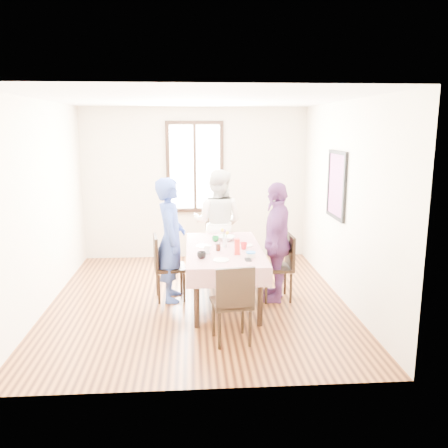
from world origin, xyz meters
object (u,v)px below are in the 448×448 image
at_px(chair_right, 276,267).
at_px(chair_far, 218,247).
at_px(dining_table, 224,275).
at_px(chair_near, 231,303).
at_px(person_right, 276,242).
at_px(person_left, 171,240).
at_px(chair_left, 170,267).
at_px(person_far, 218,223).

relative_size(chair_right, chair_far, 1.00).
xyz_separation_m(dining_table, chair_near, (0.00, -1.21, 0.08)).
bearing_deg(dining_table, chair_far, 90.00).
height_order(chair_near, person_right, person_right).
distance_m(chair_far, person_right, 1.40).
height_order(person_left, person_right, person_left).
bearing_deg(chair_left, person_right, 77.96).
bearing_deg(chair_right, chair_left, 83.76).
bearing_deg(person_left, dining_table, -103.88).
distance_m(chair_left, chair_near, 1.56).
bearing_deg(dining_table, chair_left, 167.30).
distance_m(chair_right, person_right, 0.36).
bearing_deg(chair_far, person_left, 58.54).
height_order(chair_left, chair_near, same).
bearing_deg(dining_table, chair_near, -90.00).
bearing_deg(person_left, chair_near, -153.45).
xyz_separation_m(chair_left, chair_right, (1.46, -0.11, 0.00)).
relative_size(chair_left, chair_near, 1.00).
relative_size(chair_far, chair_near, 1.00).
bearing_deg(chair_left, dining_table, 69.61).
xyz_separation_m(chair_left, chair_far, (0.73, 1.04, 0.00)).
distance_m(chair_far, person_far, 0.40).
xyz_separation_m(chair_far, person_right, (0.71, -1.15, 0.36)).
bearing_deg(person_far, person_right, 142.21).
distance_m(chair_right, person_left, 1.50).
relative_size(person_far, person_right, 1.04).
xyz_separation_m(person_left, person_right, (1.42, -0.11, -0.03)).
xyz_separation_m(chair_far, person_far, (0.00, -0.02, 0.40)).
relative_size(chair_near, person_right, 0.56).
bearing_deg(person_far, chair_near, 110.04).
distance_m(dining_table, person_far, 1.28).
xyz_separation_m(dining_table, person_right, (0.71, 0.05, 0.44)).
bearing_deg(chair_near, chair_right, 52.17).
height_order(chair_right, chair_near, same).
bearing_deg(chair_right, chair_near, 148.00).
height_order(chair_left, chair_far, same).
distance_m(chair_near, person_far, 2.43).
xyz_separation_m(chair_near, person_right, (0.71, 1.26, 0.36)).
xyz_separation_m(chair_near, person_far, (0.00, 2.39, 0.40)).
distance_m(dining_table, chair_left, 0.75).
height_order(dining_table, person_left, person_left).
bearing_deg(person_left, person_far, -35.70).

